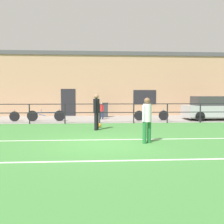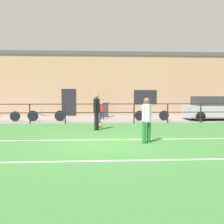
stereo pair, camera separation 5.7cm
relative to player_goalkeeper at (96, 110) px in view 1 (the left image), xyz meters
The scene contains 15 objects.
ground 3.48m from the player_goalkeeper, 86.75° to the right, with size 60.00×44.00×0.04m, color #42843D.
field_line_touchline 2.77m from the player_goalkeeper, 85.82° to the right, with size 36.00×0.11×0.00m, color white.
field_line_hash 5.64m from the player_goalkeeper, 88.04° to the right, with size 36.00×0.11×0.00m, color white.
pavement_strip 5.26m from the player_goalkeeper, 87.90° to the left, with size 48.00×5.00×0.02m, color gray.
perimeter_fence 2.68m from the player_goalkeeper, 85.94° to the left, with size 36.07×0.07×1.15m.
clubhouse_facade 9.00m from the player_goalkeeper, 88.77° to the left, with size 28.00×2.56×4.99m.
player_goalkeeper is the anchor object (origin of this frame).
player_striker 3.74m from the player_goalkeeper, 62.35° to the right, with size 0.37×0.30×1.58m.
soccer_ball_spare 1.25m from the player_goalkeeper, 81.25° to the left, with size 0.22×0.22×0.22m, color orange.
spectator_child 4.88m from the player_goalkeeper, 85.87° to the left, with size 0.30×0.19×1.11m.
parked_car_red 8.71m from the player_goalkeeper, 28.15° to the left, with size 3.85×1.90×1.54m.
bicycle_parked_0 7.07m from the player_goalkeeper, 146.69° to the left, with size 2.32×0.04×0.72m.
bicycle_parked_1 5.01m from the player_goalkeeper, 128.92° to the left, with size 2.32×0.04×0.76m.
bicycle_parked_3 5.26m from the player_goalkeeper, 47.80° to the left, with size 2.21×0.04×0.73m.
trash_bin_0 6.49m from the player_goalkeeper, 84.85° to the left, with size 0.57×0.49×1.05m.
Camera 1 is at (-0.22, -8.48, 1.70)m, focal length 40.13 mm.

